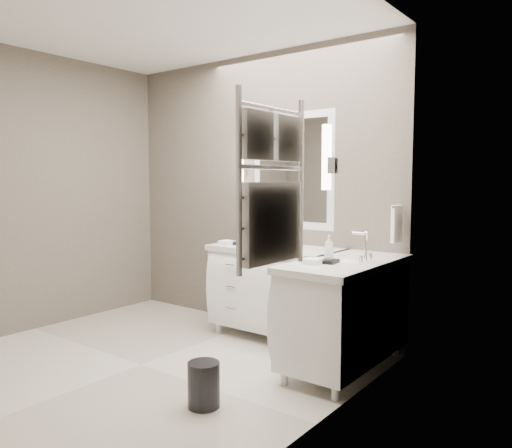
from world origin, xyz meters
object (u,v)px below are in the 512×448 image
Objects in this scene: vanity_right at (345,307)px; towel_ladder at (272,193)px; waste_bin at (204,385)px; vanity_back at (276,286)px.

towel_ladder is (0.23, -1.30, 0.91)m from vanity_right.
waste_bin is at bearing 165.80° from towel_ladder.
vanity_back is 4.23× the size of waste_bin.
towel_ladder reaches higher than waste_bin.
vanity_back and vanity_right have the same top height.
vanity_right is 1.26m from waste_bin.
towel_ladder is 3.07× the size of waste_bin.
vanity_back is 2.16m from towel_ladder.
waste_bin is (-0.65, 0.16, -1.25)m from towel_ladder.
towel_ladder is 1.41m from waste_bin.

